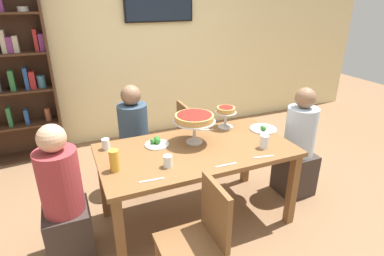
{
  "coord_description": "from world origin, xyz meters",
  "views": [
    {
      "loc": [
        -0.98,
        -2.19,
        1.95
      ],
      "look_at": [
        0.0,
        0.1,
        0.89
      ],
      "focal_mm": 29.2,
      "sensor_mm": 36.0,
      "label": 1
    }
  ],
  "objects_px": {
    "water_glass_clear_spare": "(106,144)",
    "cutlery_fork_near": "(152,180)",
    "chair_far_right": "(193,136)",
    "personal_pizza_stand": "(226,113)",
    "chair_near_left": "(200,238)",
    "water_glass_clear_near": "(168,161)",
    "diner_far_left": "(135,146)",
    "cutlery_fork_far": "(226,165)",
    "diner_head_west": "(64,205)",
    "salad_plate_near_diner": "(263,129)",
    "salad_plate_far_diner": "(157,143)",
    "diner_head_east": "(298,150)",
    "cutlery_knife_near": "(205,130)",
    "beer_glass_amber_tall": "(114,161)",
    "dining_table": "(197,157)",
    "deep_dish_pizza_stand": "(194,119)",
    "bookshelf": "(1,71)",
    "television": "(159,0)",
    "water_glass_clear_far": "(264,142)",
    "cutlery_knife_far": "(263,157)"
  },
  "relations": [
    {
      "from": "water_glass_clear_near",
      "to": "salad_plate_far_diner",
      "type": "bearing_deg",
      "value": 85.28
    },
    {
      "from": "dining_table",
      "to": "beer_glass_amber_tall",
      "type": "relative_size",
      "value": 9.83
    },
    {
      "from": "diner_head_west",
      "to": "water_glass_clear_near",
      "type": "distance_m",
      "value": 0.85
    },
    {
      "from": "salad_plate_far_diner",
      "to": "cutlery_knife_near",
      "type": "distance_m",
      "value": 0.54
    },
    {
      "from": "diner_far_left",
      "to": "cutlery_fork_far",
      "type": "relative_size",
      "value": 6.39
    },
    {
      "from": "dining_table",
      "to": "cutlery_fork_far",
      "type": "bearing_deg",
      "value": -75.58
    },
    {
      "from": "beer_glass_amber_tall",
      "to": "cutlery_fork_near",
      "type": "bearing_deg",
      "value": -48.81
    },
    {
      "from": "chair_far_right",
      "to": "personal_pizza_stand",
      "type": "xyz_separation_m",
      "value": [
        0.15,
        -0.45,
        0.41
      ]
    },
    {
      "from": "dining_table",
      "to": "chair_far_right",
      "type": "xyz_separation_m",
      "value": [
        0.3,
        0.76,
        -0.16
      ]
    },
    {
      "from": "salad_plate_near_diner",
      "to": "cutlery_fork_far",
      "type": "bearing_deg",
      "value": -145.31
    },
    {
      "from": "diner_far_left",
      "to": "cutlery_fork_far",
      "type": "distance_m",
      "value": 1.23
    },
    {
      "from": "dining_table",
      "to": "deep_dish_pizza_stand",
      "type": "height_order",
      "value": "deep_dish_pizza_stand"
    },
    {
      "from": "cutlery_fork_far",
      "to": "personal_pizza_stand",
      "type": "bearing_deg",
      "value": 64.18
    },
    {
      "from": "deep_dish_pizza_stand",
      "to": "water_glass_clear_near",
      "type": "distance_m",
      "value": 0.51
    },
    {
      "from": "television",
      "to": "diner_far_left",
      "type": "bearing_deg",
      "value": -119.1
    },
    {
      "from": "beer_glass_amber_tall",
      "to": "cutlery_knife_near",
      "type": "xyz_separation_m",
      "value": [
        0.94,
        0.42,
        -0.08
      ]
    },
    {
      "from": "diner_head_east",
      "to": "cutlery_knife_near",
      "type": "relative_size",
      "value": 6.39
    },
    {
      "from": "television",
      "to": "cutlery_knife_near",
      "type": "bearing_deg",
      "value": -94.81
    },
    {
      "from": "bookshelf",
      "to": "chair_far_right",
      "type": "distance_m",
      "value": 2.38
    },
    {
      "from": "water_glass_clear_spare",
      "to": "cutlery_fork_near",
      "type": "relative_size",
      "value": 0.52
    },
    {
      "from": "diner_far_left",
      "to": "diner_head_west",
      "type": "distance_m",
      "value": 1.07
    },
    {
      "from": "chair_near_left",
      "to": "cutlery_fork_near",
      "type": "xyz_separation_m",
      "value": [
        -0.2,
        0.4,
        0.26
      ]
    },
    {
      "from": "cutlery_knife_far",
      "to": "water_glass_clear_near",
      "type": "bearing_deg",
      "value": 178.74
    },
    {
      "from": "personal_pizza_stand",
      "to": "cutlery_fork_near",
      "type": "height_order",
      "value": "personal_pizza_stand"
    },
    {
      "from": "beer_glass_amber_tall",
      "to": "cutlery_fork_near",
      "type": "relative_size",
      "value": 0.94
    },
    {
      "from": "chair_far_right",
      "to": "salad_plate_far_diner",
      "type": "distance_m",
      "value": 0.87
    },
    {
      "from": "diner_head_west",
      "to": "chair_far_right",
      "type": "bearing_deg",
      "value": 29.4
    },
    {
      "from": "chair_near_left",
      "to": "cutlery_fork_far",
      "type": "relative_size",
      "value": 4.83
    },
    {
      "from": "deep_dish_pizza_stand",
      "to": "water_glass_clear_far",
      "type": "xyz_separation_m",
      "value": [
        0.51,
        -0.34,
        -0.16
      ]
    },
    {
      "from": "dining_table",
      "to": "cutlery_knife_near",
      "type": "xyz_separation_m",
      "value": [
        0.23,
        0.33,
        0.09
      ]
    },
    {
      "from": "beer_glass_amber_tall",
      "to": "cutlery_knife_near",
      "type": "bearing_deg",
      "value": 24.24
    },
    {
      "from": "salad_plate_far_diner",
      "to": "water_glass_clear_spare",
      "type": "bearing_deg",
      "value": 167.16
    },
    {
      "from": "diner_far_left",
      "to": "television",
      "type": "bearing_deg",
      "value": 150.9
    },
    {
      "from": "diner_far_left",
      "to": "water_glass_clear_spare",
      "type": "bearing_deg",
      "value": -36.63
    },
    {
      "from": "diner_far_left",
      "to": "cutlery_fork_far",
      "type": "bearing_deg",
      "value": 22.86
    },
    {
      "from": "diner_far_left",
      "to": "beer_glass_amber_tall",
      "type": "relative_size",
      "value": 6.81
    },
    {
      "from": "chair_near_left",
      "to": "water_glass_clear_near",
      "type": "xyz_separation_m",
      "value": [
        -0.03,
        0.54,
        0.3
      ]
    },
    {
      "from": "dining_table",
      "to": "water_glass_clear_spare",
      "type": "xyz_separation_m",
      "value": [
        -0.72,
        0.29,
        0.14
      ]
    },
    {
      "from": "water_glass_clear_near",
      "to": "personal_pizza_stand",
      "type": "bearing_deg",
      "value": 33.1
    },
    {
      "from": "water_glass_clear_far",
      "to": "cutlery_knife_near",
      "type": "bearing_deg",
      "value": 118.96
    },
    {
      "from": "television",
      "to": "personal_pizza_stand",
      "type": "bearing_deg",
      "value": -87.85
    },
    {
      "from": "television",
      "to": "salad_plate_far_diner",
      "type": "bearing_deg",
      "value": -109.5
    },
    {
      "from": "chair_near_left",
      "to": "water_glass_clear_near",
      "type": "distance_m",
      "value": 0.62
    },
    {
      "from": "personal_pizza_stand",
      "to": "cutlery_fork_far",
      "type": "distance_m",
      "value": 0.77
    },
    {
      "from": "deep_dish_pizza_stand",
      "to": "cutlery_fork_far",
      "type": "distance_m",
      "value": 0.53
    },
    {
      "from": "cutlery_knife_near",
      "to": "deep_dish_pizza_stand",
      "type": "bearing_deg",
      "value": 66.3
    },
    {
      "from": "bookshelf",
      "to": "salad_plate_far_diner",
      "type": "height_order",
      "value": "bookshelf"
    },
    {
      "from": "chair_far_right",
      "to": "cutlery_knife_near",
      "type": "bearing_deg",
      "value": -8.79
    },
    {
      "from": "water_glass_clear_spare",
      "to": "diner_head_east",
      "type": "bearing_deg",
      "value": -9.02
    },
    {
      "from": "salad_plate_near_diner",
      "to": "salad_plate_far_diner",
      "type": "height_order",
      "value": "salad_plate_far_diner"
    }
  ]
}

